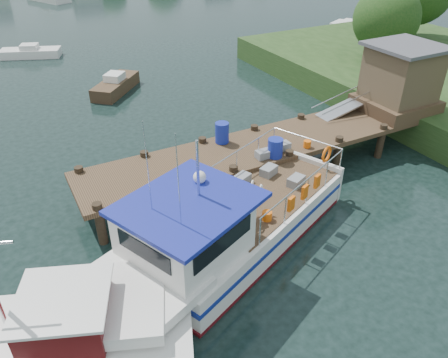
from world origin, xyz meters
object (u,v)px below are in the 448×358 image
dock (357,103)px  moored_rowboat (116,85)px  work_boat (34,342)px  moored_b (30,52)px  moored_c (343,31)px  lobster_boat (217,235)px

dock → moored_rowboat: size_ratio=4.29×
dock → work_boat: (-14.62, -5.01, -1.55)m
moored_b → moored_c: moored_c is taller
moored_rowboat → moored_b: (-3.53, 10.18, -0.08)m
lobster_boat → moored_c: 30.33m
work_boat → moored_rowboat: (7.08, 17.31, -0.26)m
moored_b → moored_c: size_ratio=0.57×
dock → moored_c: (13.78, 16.15, -1.80)m
dock → lobster_boat: 9.88m
lobster_boat → work_boat: lobster_boat is taller
lobster_boat → moored_rowboat: bearing=61.6°
moored_c → work_boat: bearing=-159.4°
dock → lobster_boat: size_ratio=1.53×
work_boat → moored_c: work_boat is taller
moored_c → moored_rowboat: bearing=174.1°
moored_b → moored_c: 25.66m
work_boat → moored_c: bearing=58.5°
dock → moored_rowboat: 14.55m
moored_rowboat → moored_b: size_ratio=0.86×
work_boat → moored_rowboat: work_boat is taller
dock → moored_c: bearing=49.5°
moored_c → moored_b: bearing=149.6°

